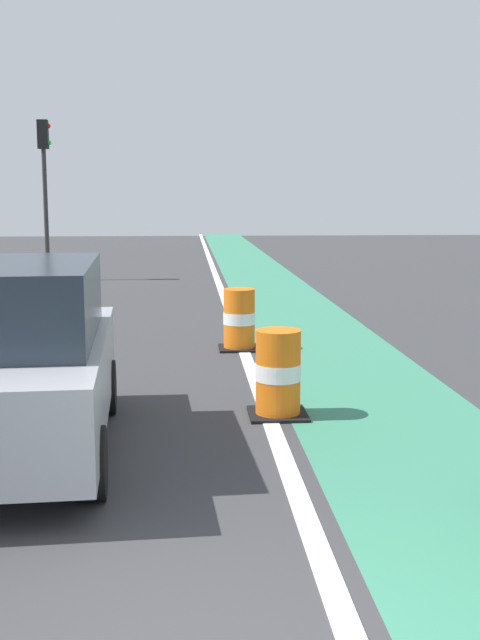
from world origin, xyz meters
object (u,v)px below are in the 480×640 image
object	(u,v)px
traffic_barrel_front	(278,374)
traffic_light_corner	(45,171)
parked_suv_nearest	(18,358)
traffic_barrel_mid	(239,320)

from	to	relation	value
traffic_barrel_front	traffic_light_corner	distance (m)	17.46
traffic_barrel_front	traffic_light_corner	size ratio (longest dim) A/B	0.21
parked_suv_nearest	traffic_barrel_mid	distance (m)	6.19
traffic_light_corner	traffic_barrel_mid	bearing A→B (deg)	-65.59
traffic_barrel_front	parked_suv_nearest	bearing A→B (deg)	-157.23
parked_suv_nearest	traffic_light_corner	bearing A→B (deg)	98.80
parked_suv_nearest	traffic_light_corner	size ratio (longest dim) A/B	0.92
traffic_light_corner	parked_suv_nearest	bearing A→B (deg)	-81.20
traffic_barrel_mid	traffic_light_corner	world-z (taller)	traffic_light_corner
traffic_barrel_mid	traffic_light_corner	size ratio (longest dim) A/B	0.21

